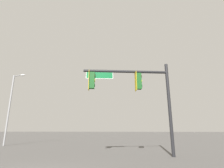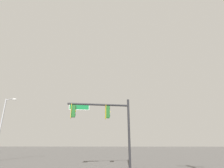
% 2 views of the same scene
% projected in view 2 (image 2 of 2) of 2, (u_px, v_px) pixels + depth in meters
% --- Properties ---
extents(signal_pole_near, '(5.65, 1.58, 6.03)m').
position_uv_depth(signal_pole_near, '(104.00, 116.00, 16.03)').
color(signal_pole_near, black).
rests_on(signal_pole_near, ground_plane).
extents(street_lamp, '(1.97, 0.83, 7.75)m').
position_uv_depth(street_lamp, '(2.00, 124.00, 22.38)').
color(street_lamp, gray).
rests_on(street_lamp, ground_plane).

